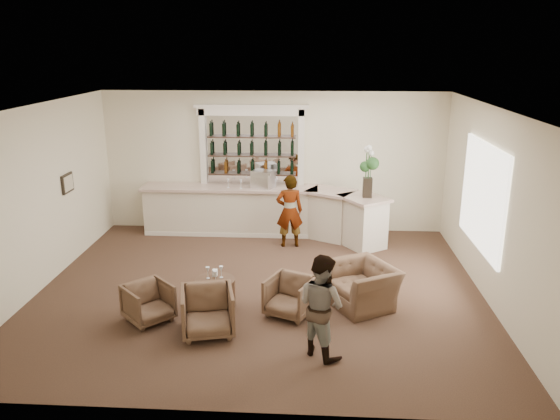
% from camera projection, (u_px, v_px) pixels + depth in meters
% --- Properties ---
extents(ground, '(8.00, 8.00, 0.00)m').
position_uv_depth(ground, '(260.00, 289.00, 9.99)').
color(ground, brown).
rests_on(ground, ground).
extents(room_shell, '(8.04, 7.02, 3.32)m').
position_uv_depth(room_shell, '(271.00, 156.00, 9.99)').
color(room_shell, '#EFE5C6').
rests_on(room_shell, ground).
extents(bar_counter, '(5.72, 1.80, 1.14)m').
position_uv_depth(bar_counter, '(265.00, 212.00, 12.70)').
color(bar_counter, beige).
rests_on(bar_counter, ground).
extents(back_bar_alcove, '(2.64, 0.25, 3.00)m').
position_uv_depth(back_bar_alcove, '(252.00, 147.00, 12.69)').
color(back_bar_alcove, white).
rests_on(back_bar_alcove, ground).
extents(cocktail_table, '(0.69, 0.69, 0.50)m').
position_uv_depth(cocktail_table, '(215.00, 293.00, 9.28)').
color(cocktail_table, '#492D20').
rests_on(cocktail_table, ground).
extents(sommelier, '(0.64, 0.47, 1.62)m').
position_uv_depth(sommelier, '(289.00, 211.00, 11.94)').
color(sommelier, gray).
rests_on(sommelier, ground).
extents(guest, '(0.94, 0.93, 1.53)m').
position_uv_depth(guest, '(321.00, 306.00, 7.70)').
color(guest, gray).
rests_on(guest, ground).
extents(armchair_left, '(0.97, 0.97, 0.63)m').
position_uv_depth(armchair_left, '(149.00, 303.00, 8.78)').
color(armchair_left, brown).
rests_on(armchair_left, ground).
extents(armchair_center, '(0.95, 0.97, 0.74)m').
position_uv_depth(armchair_center, '(208.00, 311.00, 8.38)').
color(armchair_center, brown).
rests_on(armchair_center, ground).
extents(armchair_right, '(0.93, 0.94, 0.65)m').
position_uv_depth(armchair_right, '(290.00, 296.00, 8.98)').
color(armchair_right, brown).
rests_on(armchair_right, ground).
extents(armchair_far, '(1.40, 1.45, 0.72)m').
position_uv_depth(armchair_far, '(362.00, 286.00, 9.30)').
color(armchair_far, brown).
rests_on(armchair_far, ground).
extents(espresso_machine, '(0.57, 0.53, 0.40)m').
position_uv_depth(espresso_machine, '(263.00, 179.00, 12.54)').
color(espresso_machine, silver).
rests_on(espresso_machine, bar_counter).
extents(flower_vase, '(0.30, 0.30, 1.13)m').
position_uv_depth(flower_vase, '(368.00, 168.00, 11.63)').
color(flower_vase, black).
rests_on(flower_vase, bar_counter).
extents(wine_glass_bar_left, '(0.07, 0.07, 0.21)m').
position_uv_depth(wine_glass_bar_left, '(228.00, 183.00, 12.56)').
color(wine_glass_bar_left, white).
rests_on(wine_glass_bar_left, bar_counter).
extents(wine_glass_bar_right, '(0.07, 0.07, 0.21)m').
position_uv_depth(wine_glass_bar_right, '(241.00, 184.00, 12.49)').
color(wine_glass_bar_right, white).
rests_on(wine_glass_bar_right, bar_counter).
extents(wine_glass_tbl_a, '(0.07, 0.07, 0.21)m').
position_uv_depth(wine_glass_tbl_a, '(208.00, 273.00, 9.21)').
color(wine_glass_tbl_a, white).
rests_on(wine_glass_tbl_a, cocktail_table).
extents(wine_glass_tbl_b, '(0.07, 0.07, 0.21)m').
position_uv_depth(wine_glass_tbl_b, '(221.00, 272.00, 9.25)').
color(wine_glass_tbl_b, white).
rests_on(wine_glass_tbl_b, cocktail_table).
extents(wine_glass_tbl_c, '(0.07, 0.07, 0.21)m').
position_uv_depth(wine_glass_tbl_c, '(216.00, 277.00, 9.05)').
color(wine_glass_tbl_c, white).
rests_on(wine_glass_tbl_c, cocktail_table).
extents(napkin_holder, '(0.08, 0.08, 0.12)m').
position_uv_depth(napkin_holder, '(215.00, 273.00, 9.32)').
color(napkin_holder, white).
rests_on(napkin_holder, cocktail_table).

